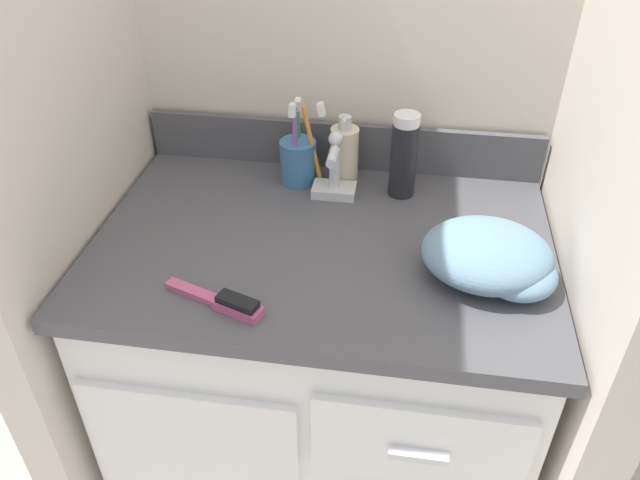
# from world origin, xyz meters

# --- Properties ---
(wall_back) EXTENTS (1.04, 0.08, 2.20)m
(wall_back) POSITION_xyz_m (0.00, 0.34, 1.10)
(wall_back) COLOR beige
(wall_back) RESTS_ON ground_plane
(wall_left) EXTENTS (0.08, 0.67, 2.20)m
(wall_left) POSITION_xyz_m (-0.48, 0.00, 1.10)
(wall_left) COLOR beige
(wall_left) RESTS_ON ground_plane
(wall_right) EXTENTS (0.08, 0.67, 2.20)m
(wall_right) POSITION_xyz_m (0.48, 0.00, 1.10)
(wall_right) COLOR beige
(wall_right) RESTS_ON ground_plane
(vanity) EXTENTS (0.86, 0.60, 0.83)m
(vanity) POSITION_xyz_m (-0.00, -0.00, 0.43)
(vanity) COLOR white
(vanity) RESTS_ON ground_plane
(backsplash) EXTENTS (0.86, 0.02, 0.10)m
(backsplash) POSITION_xyz_m (0.00, 0.28, 0.88)
(backsplash) COLOR #4C4C51
(backsplash) RESTS_ON vanity
(sink_faucet) EXTENTS (0.09, 0.09, 0.14)m
(sink_faucet) POSITION_xyz_m (0.00, 0.16, 0.88)
(sink_faucet) COLOR silver
(sink_faucet) RESTS_ON vanity
(toothbrush_cup) EXTENTS (0.10, 0.09, 0.19)m
(toothbrush_cup) POSITION_xyz_m (-0.08, 0.21, 0.88)
(toothbrush_cup) COLOR teal
(toothbrush_cup) RESTS_ON vanity
(soap_dispenser) EXTENTS (0.06, 0.06, 0.15)m
(soap_dispenser) POSITION_xyz_m (0.01, 0.22, 0.89)
(soap_dispenser) COLOR beige
(soap_dispenser) RESTS_ON vanity
(shaving_cream_can) EXTENTS (0.05, 0.05, 0.18)m
(shaving_cream_can) POSITION_xyz_m (0.14, 0.19, 0.92)
(shaving_cream_can) COLOR black
(shaving_cream_can) RESTS_ON vanity
(hairbrush) EXTENTS (0.18, 0.09, 0.03)m
(hairbrush) POSITION_xyz_m (-0.13, -0.21, 0.84)
(hairbrush) COLOR #C1517F
(hairbrush) RESTS_ON vanity
(hand_towel) EXTENTS (0.23, 0.20, 0.09)m
(hand_towel) POSITION_xyz_m (0.31, -0.06, 0.87)
(hand_towel) COLOR #6B8EA8
(hand_towel) RESTS_ON vanity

